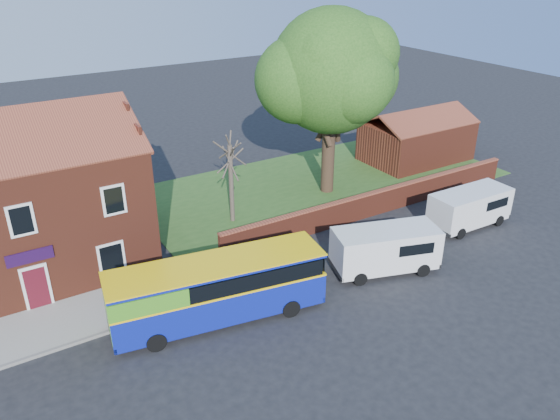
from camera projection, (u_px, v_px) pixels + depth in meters
ground at (250, 346)px, 23.01m from camera, size 120.00×120.00×0.00m
pavement at (49, 327)px, 24.10m from camera, size 18.00×3.50×0.12m
kerb at (57, 349)px, 22.75m from camera, size 18.00×0.15×0.14m
grass_strip at (322, 182)px, 39.11m from camera, size 26.00×12.00×0.04m
shop_building at (13, 211)px, 27.05m from camera, size 12.30×8.13×10.50m
boundary_wall at (378, 202)px, 34.16m from camera, size 22.00×0.38×1.60m
outbuilding at (416, 140)px, 42.66m from camera, size 8.20×5.06×4.17m
bus at (211, 289)px, 23.96m from camera, size 9.82×3.87×2.91m
van_near at (386, 248)px, 27.90m from camera, size 5.75×3.65×2.35m
van_far at (470, 207)px, 32.50m from camera, size 5.13×2.21×2.24m
large_tree at (330, 75)px, 34.52m from camera, size 9.93×7.86×12.12m
bare_tree at (231, 180)px, 32.40m from camera, size 2.01×2.40×5.36m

